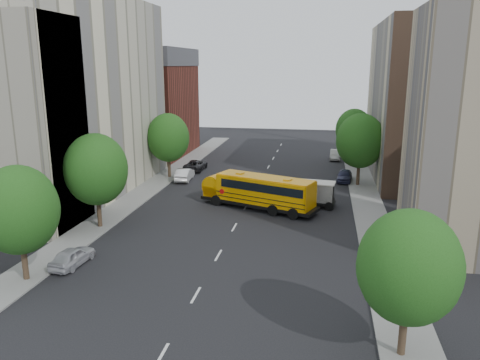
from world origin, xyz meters
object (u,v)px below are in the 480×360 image
(street_tree_0, at_px, (19,210))
(street_tree_5, at_px, (354,130))
(safari_truck, at_px, (306,193))
(parked_car_4, at_px, (344,176))
(street_tree_4, at_px, (360,141))
(street_tree_2, at_px, (168,138))
(parked_car_5, at_px, (335,155))
(parked_car_1, at_px, (185,174))
(parked_car_2, at_px, (196,165))
(street_tree_3, at_px, (409,267))
(school_bus, at_px, (257,190))
(parked_car_0, at_px, (72,256))
(street_tree_1, at_px, (96,169))

(street_tree_0, relative_size, street_tree_5, 0.99)
(safari_truck, relative_size, parked_car_4, 1.45)
(street_tree_0, distance_m, street_tree_4, 35.61)
(street_tree_2, relative_size, street_tree_4, 0.95)
(street_tree_5, relative_size, parked_car_5, 1.81)
(street_tree_4, height_order, safari_truck, street_tree_4)
(parked_car_1, distance_m, parked_car_4, 18.61)
(street_tree_2, relative_size, parked_car_2, 1.60)
(street_tree_0, bearing_deg, street_tree_2, 90.00)
(street_tree_2, height_order, street_tree_4, street_tree_4)
(safari_truck, distance_m, parked_car_5, 23.64)
(street_tree_3, relative_size, parked_car_2, 1.48)
(street_tree_2, xyz_separation_m, parked_car_4, (20.60, 1.75, -4.14))
(street_tree_4, distance_m, school_bus, 14.71)
(safari_truck, distance_m, parked_car_0, 22.40)
(parked_car_0, bearing_deg, parked_car_5, -109.80)
(safari_truck, xyz_separation_m, parked_car_4, (4.03, 10.43, -0.59))
(parked_car_2, bearing_deg, parked_car_0, 90.13)
(street_tree_0, distance_m, parked_car_4, 36.41)
(school_bus, relative_size, parked_car_4, 2.88)
(parked_car_0, xyz_separation_m, parked_car_4, (18.91, 27.17, 0.04))
(street_tree_1, distance_m, street_tree_3, 26.08)
(school_bus, xyz_separation_m, parked_car_1, (-9.93, 9.37, -1.08))
(parked_car_1, distance_m, parked_car_5, 23.63)
(street_tree_1, bearing_deg, street_tree_4, 39.29)
(street_tree_3, bearing_deg, street_tree_0, 169.70)
(street_tree_3, bearing_deg, parked_car_5, 92.69)
(street_tree_2, height_order, parked_car_4, street_tree_2)
(safari_truck, relative_size, parked_car_5, 1.41)
(safari_truck, distance_m, parked_car_2, 19.64)
(street_tree_0, height_order, street_tree_3, street_tree_0)
(street_tree_2, bearing_deg, parked_car_5, 36.67)
(safari_truck, height_order, parked_car_2, safari_truck)
(street_tree_5, height_order, parked_car_4, street_tree_5)
(safari_truck, xyz_separation_m, parked_car_2, (-14.56, 13.17, -0.61))
(street_tree_5, relative_size, parked_car_2, 1.56)
(street_tree_4, bearing_deg, parked_car_5, 98.49)
(street_tree_2, height_order, safari_truck, street_tree_2)
(parked_car_0, xyz_separation_m, parked_car_5, (18.11, 40.15, 0.04))
(safari_truck, bearing_deg, street_tree_3, -70.22)
(street_tree_1, height_order, street_tree_5, street_tree_1)
(street_tree_1, relative_size, parked_car_1, 1.80)
(safari_truck, bearing_deg, street_tree_2, 159.06)
(school_bus, bearing_deg, street_tree_1, -127.04)
(street_tree_1, distance_m, parked_car_0, 8.74)
(parked_car_1, xyz_separation_m, parked_car_5, (17.60, 15.77, -0.04))
(parked_car_5, bearing_deg, street_tree_0, -112.24)
(parked_car_5, bearing_deg, street_tree_4, -78.89)
(parked_car_2, bearing_deg, street_tree_4, 168.07)
(street_tree_2, bearing_deg, street_tree_3, -55.49)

